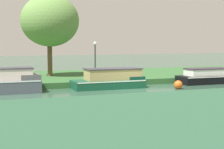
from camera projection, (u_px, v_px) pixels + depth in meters
name	position (u px, v px, depth m)	size (l,w,h in m)	color
ground_plane	(135.00, 89.00, 23.27)	(120.00, 120.00, 0.00)	#31513F
riverbank_far	(100.00, 77.00, 29.77)	(72.00, 10.00, 0.40)	#2F5A2C
forest_barge	(111.00, 79.00, 23.92)	(4.74, 1.87, 1.32)	#14482F
black_narrowboat	(206.00, 77.00, 26.59)	(4.30, 1.76, 1.13)	black
slate_cruiser	(3.00, 82.00, 21.47)	(4.70, 1.75, 1.52)	#48505A
willow_tree_left	(50.00, 21.00, 27.57)	(4.46, 4.09, 6.25)	brown
lamp_post	(95.00, 55.00, 26.24)	(0.24, 0.24, 2.67)	#333338
mooring_post_near	(190.00, 72.00, 27.87)	(0.15, 0.15, 0.66)	#45331F
channel_buoy	(178.00, 85.00, 23.53)	(0.55, 0.55, 0.55)	#E55919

